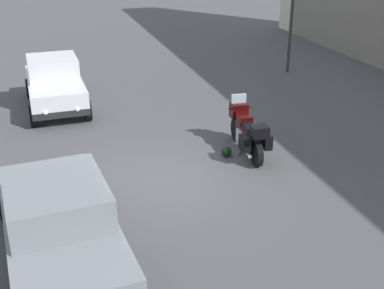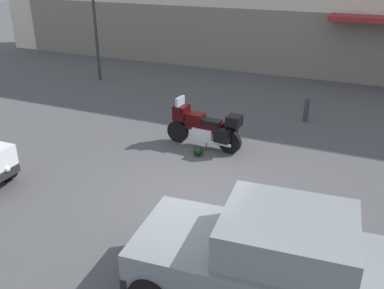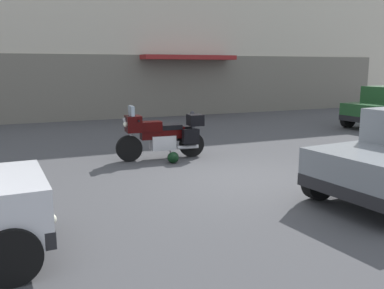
{
  "view_description": "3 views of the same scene",
  "coord_description": "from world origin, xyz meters",
  "px_view_note": "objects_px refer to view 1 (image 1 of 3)",
  "views": [
    {
      "loc": [
        10.02,
        -2.23,
        5.46
      ],
      "look_at": [
        -0.11,
        0.92,
        0.77
      ],
      "focal_mm": 46.67,
      "sensor_mm": 36.0,
      "label": 1
    },
    {
      "loc": [
        3.17,
        -7.37,
        4.92
      ],
      "look_at": [
        -0.48,
        0.91,
        0.86
      ],
      "focal_mm": 39.34,
      "sensor_mm": 36.0,
      "label": 2
    },
    {
      "loc": [
        -4.39,
        -7.21,
        2.3
      ],
      "look_at": [
        -0.95,
        0.59,
        0.72
      ],
      "focal_mm": 39.58,
      "sensor_mm": 36.0,
      "label": 3
    }
  ],
  "objects_px": {
    "helmet": "(226,151)",
    "motorcycle": "(247,131)",
    "car_hatchback_near": "(55,84)",
    "streetlamp_curbside": "(288,8)",
    "car_sedan_far": "(59,222)"
  },
  "relations": [
    {
      "from": "helmet",
      "to": "streetlamp_curbside",
      "type": "xyz_separation_m",
      "value": [
        -6.88,
        5.1,
        2.38
      ]
    },
    {
      "from": "car_hatchback_near",
      "to": "streetlamp_curbside",
      "type": "distance_m",
      "value": 9.35
    },
    {
      "from": "streetlamp_curbside",
      "to": "helmet",
      "type": "bearing_deg",
      "value": -36.58
    },
    {
      "from": "car_hatchback_near",
      "to": "car_sedan_far",
      "type": "xyz_separation_m",
      "value": [
        8.35,
        -0.39,
        -0.03
      ]
    },
    {
      "from": "car_sedan_far",
      "to": "streetlamp_curbside",
      "type": "bearing_deg",
      "value": 131.91
    },
    {
      "from": "motorcycle",
      "to": "car_hatchback_near",
      "type": "bearing_deg",
      "value": 45.66
    },
    {
      "from": "streetlamp_curbside",
      "to": "car_hatchback_near",
      "type": "bearing_deg",
      "value": -79.21
    },
    {
      "from": "motorcycle",
      "to": "car_sedan_far",
      "type": "height_order",
      "value": "car_sedan_far"
    },
    {
      "from": "car_hatchback_near",
      "to": "streetlamp_curbside",
      "type": "relative_size",
      "value": 0.97
    },
    {
      "from": "helmet",
      "to": "car_sedan_far",
      "type": "xyz_separation_m",
      "value": [
        3.2,
        -4.31,
        0.64
      ]
    },
    {
      "from": "car_hatchback_near",
      "to": "streetlamp_curbside",
      "type": "bearing_deg",
      "value": 99.11
    },
    {
      "from": "motorcycle",
      "to": "car_sedan_far",
      "type": "distance_m",
      "value": 5.87
    },
    {
      "from": "helmet",
      "to": "motorcycle",
      "type": "bearing_deg",
      "value": 95.13
    },
    {
      "from": "streetlamp_curbside",
      "to": "car_sedan_far",
      "type": "bearing_deg",
      "value": -43.06
    },
    {
      "from": "helmet",
      "to": "car_hatchback_near",
      "type": "height_order",
      "value": "car_hatchback_near"
    }
  ]
}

